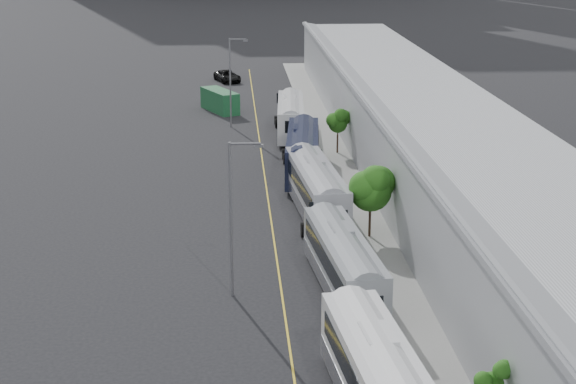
{
  "coord_description": "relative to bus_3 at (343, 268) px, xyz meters",
  "views": [
    {
      "loc": [
        -4.32,
        -0.11,
        21.41
      ],
      "look_at": [
        -0.39,
        60.21,
        3.0
      ],
      "focal_mm": 55.0,
      "sensor_mm": 36.0,
      "label": 1
    }
  ],
  "objects": [
    {
      "name": "sidewalk",
      "position": [
        6.79,
        6.07,
        -1.52
      ],
      "size": [
        10.0,
        170.0,
        0.12
      ],
      "primitive_type": "cube",
      "color": "gray",
      "rests_on": "ground"
    },
    {
      "name": "lane_line",
      "position": [
        -3.71,
        6.07,
        -1.57
      ],
      "size": [
        0.12,
        160.0,
        0.02
      ],
      "primitive_type": "cube",
      "color": "gold",
      "rests_on": "ground"
    },
    {
      "name": "depot",
      "position": [
        10.78,
        6.07,
        1.94
      ],
      "size": [
        12.45,
        160.4,
        7.2
      ],
      "color": "gray",
      "rests_on": "ground"
    },
    {
      "name": "bus_3",
      "position": [
        0.0,
        0.0,
        0.0
      ],
      "size": [
        3.74,
        12.98,
        3.74
      ],
      "rotation": [
        0.0,
        0.0,
        0.09
      ],
      "color": "gray",
      "rests_on": "ground"
    },
    {
      "name": "bus_4",
      "position": [
        -0.22,
        15.03,
        0.12
      ],
      "size": [
        3.85,
        13.94,
        4.03
      ],
      "rotation": [
        0.0,
        0.0,
        0.08
      ],
      "color": "#9B9CA4",
      "rests_on": "ground"
    },
    {
      "name": "bus_5",
      "position": [
        -0.29,
        26.55,
        0.11
      ],
      "size": [
        4.04,
        13.88,
        4.0
      ],
      "rotation": [
        0.0,
        0.0,
        -0.1
      ],
      "color": "black",
      "rests_on": "ground"
    },
    {
      "name": "bus_6",
      "position": [
        -0.33,
        41.98,
        0.04
      ],
      "size": [
        3.49,
        13.28,
        3.84
      ],
      "rotation": [
        0.0,
        0.0,
        -0.06
      ],
      "color": "silver",
      "rests_on": "ground"
    },
    {
      "name": "tree_1",
      "position": [
        4.07,
        -16.91,
        1.51
      ],
      "size": [
        1.05,
        1.05,
        3.75
      ],
      "color": "black",
      "rests_on": "ground"
    },
    {
      "name": "tree_2",
      "position": [
        3.1,
        9.58,
        2.37
      ],
      "size": [
        2.98,
        2.98,
        5.44
      ],
      "color": "black",
      "rests_on": "ground"
    },
    {
      "name": "tree_3",
      "position": [
        3.66,
        33.57,
        1.7
      ],
      "size": [
        1.85,
        1.85,
        4.23
      ],
      "color": "black",
      "rests_on": "ground"
    },
    {
      "name": "street_lamp_near",
      "position": [
        -6.51,
        0.02,
        3.86
      ],
      "size": [
        2.04,
        0.22,
        9.48
      ],
      "color": "#59595E",
      "rests_on": "ground"
    },
    {
      "name": "street_lamp_far",
      "position": [
        -6.43,
        46.11,
        3.96
      ],
      "size": [
        2.04,
        0.22,
        9.68
      ],
      "color": "#59595E",
      "rests_on": "ground"
    },
    {
      "name": "shipping_container",
      "position": [
        -7.9,
        54.65,
        -0.31
      ],
      "size": [
        4.76,
        7.0,
        2.54
      ],
      "primitive_type": "cube",
      "rotation": [
        0.0,
        0.0,
        0.43
      ],
      "color": "#164927",
      "rests_on": "ground"
    },
    {
      "name": "suv",
      "position": [
        -7.02,
        75.27,
        -0.78
      ],
      "size": [
        4.3,
        6.28,
        1.59
      ],
      "primitive_type": "imported",
      "rotation": [
        0.0,
        0.0,
        0.32
      ],
      "color": "black",
      "rests_on": "ground"
    }
  ]
}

